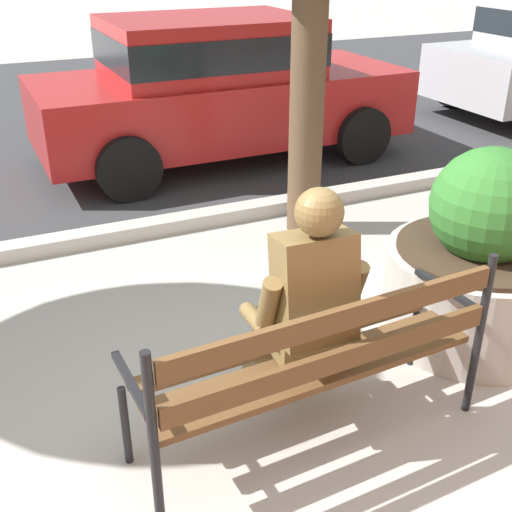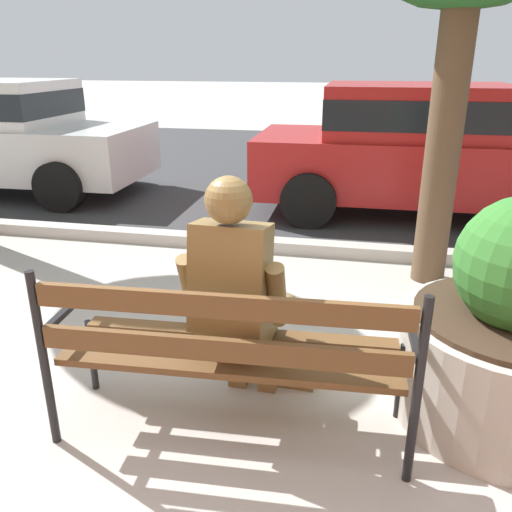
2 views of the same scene
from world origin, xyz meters
name	(u,v)px [view 2 (image 2 of 2)]	position (x,y,z in m)	size (l,w,h in m)	color
ground_plane	(217,444)	(0.00, 0.00, 0.00)	(80.00, 80.00, 0.00)	#ADA8A0
street_surface	(328,166)	(0.00, 7.50, 0.00)	(60.00, 9.00, 0.01)	#38383A
curb_stone	(294,246)	(0.00, 2.90, 0.06)	(60.00, 0.20, 0.12)	#B2AFA8
park_bench	(228,346)	(0.05, 0.06, 0.54)	(1.82, 0.62, 0.95)	brown
bronze_statue_seated	(243,305)	(0.08, 0.28, 0.67)	(0.66, 0.76, 1.37)	brown
parked_car_red	(422,146)	(1.31, 4.64, 0.84)	(4.12, 1.96, 1.56)	#B21E1E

